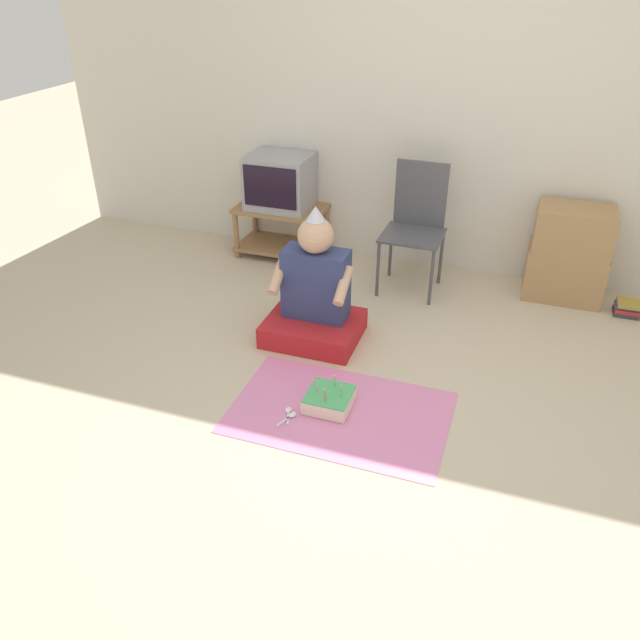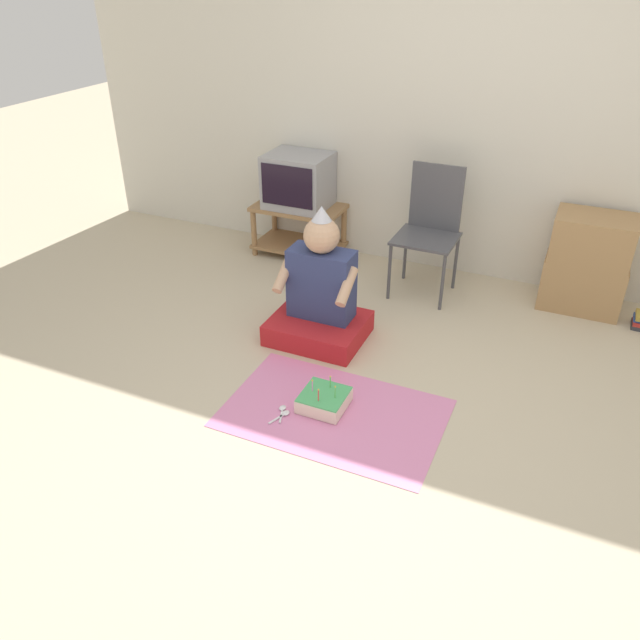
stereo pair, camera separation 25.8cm
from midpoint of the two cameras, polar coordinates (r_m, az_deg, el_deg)
ground_plane at (r=3.34m, az=6.63°, el=-9.72°), size 16.00×16.00×0.00m
wall_back at (r=4.66m, az=16.05°, el=18.72°), size 6.40×0.06×2.55m
tv_stand at (r=5.09m, az=-0.47°, el=8.63°), size 0.70×0.42×0.41m
tv at (r=4.96m, az=-0.48°, el=12.61°), size 0.48×0.41×0.41m
folding_chair at (r=4.50m, az=11.70°, el=8.64°), size 0.43×0.40×0.90m
cardboard_box_stack at (r=4.67m, az=24.69°, el=4.72°), size 0.53×0.36×0.66m
person_seated at (r=3.91m, az=1.88°, el=2.04°), size 0.59×0.49×0.88m
party_cloth at (r=3.41m, az=3.46°, el=-8.52°), size 1.17×0.76×0.01m
birthday_cake at (r=3.42m, az=2.55°, el=-7.36°), size 0.24×0.24×0.16m
plastic_spoon_near at (r=3.41m, az=-1.29°, el=-8.26°), size 0.06×0.14×0.01m
plastic_spoon_far at (r=3.38m, az=-1.13°, el=-8.67°), size 0.07×0.14×0.01m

